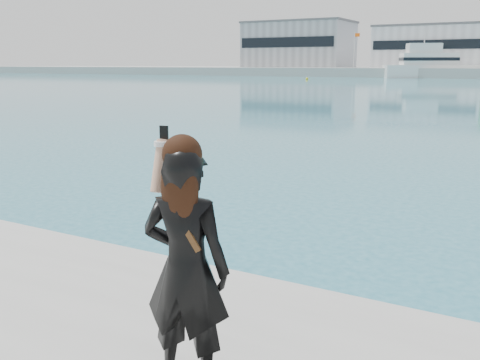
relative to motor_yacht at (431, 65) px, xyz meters
The scene contains 6 objects.
warehouse_grey_left 38.78m from the motor_yacht, 158.30° to the left, with size 26.52×16.36×11.50m.
warehouse_white 15.06m from the motor_yacht, 100.78° to the left, with size 24.48×15.35×9.50m.
flagpole_left 20.36m from the motor_yacht, 158.77° to the left, with size 1.28×0.16×8.00m.
motor_yacht is the anchor object (origin of this frame).
buoy_far 29.32m from the motor_yacht, 127.44° to the right, with size 0.50×0.50×0.50m, color yellow.
woman 116.26m from the motor_yacht, 80.47° to the right, with size 0.65×0.49×1.70m.
Camera 1 is at (1.84, -3.50, 2.89)m, focal length 40.00 mm.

